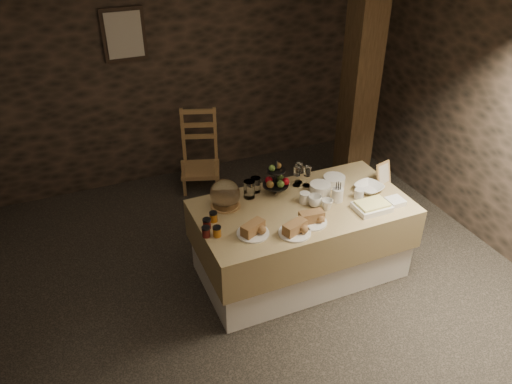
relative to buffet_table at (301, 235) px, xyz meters
name	(u,v)px	position (x,y,z in m)	size (l,w,h in m)	color
ground_plane	(225,312)	(-0.82, -0.22, -0.42)	(5.50, 5.00, 0.01)	black
room_shell	(218,147)	(-0.82, -0.22, 1.14)	(5.52, 5.02, 2.60)	black
buffet_table	(301,235)	(0.00, 0.00, 0.00)	(1.85, 0.98, 0.73)	white
chair	(198,154)	(-0.37, 1.87, -0.01)	(0.55, 0.53, 0.73)	#956C44
timber_column	(360,84)	(1.19, 1.05, 0.88)	(0.30, 0.30, 2.60)	black
framed_picture	(124,35)	(-0.97, 2.24, 1.33)	(0.45, 0.04, 0.55)	black
plate_stack_a	(320,189)	(0.23, 0.11, 0.36)	(0.19, 0.19, 0.10)	white
plate_stack_b	(334,181)	(0.42, 0.20, 0.35)	(0.20, 0.20, 0.09)	white
cutlery_holder	(338,195)	(0.31, -0.04, 0.37)	(0.10, 0.10, 0.12)	white
cup_a	(315,201)	(0.09, -0.04, 0.36)	(0.13, 0.13, 0.10)	white
cup_b	(327,205)	(0.16, -0.13, 0.36)	(0.10, 0.10, 0.09)	white
mug_c	(305,198)	(0.03, 0.04, 0.36)	(0.09, 0.09, 0.10)	white
mug_d	(359,194)	(0.50, -0.09, 0.36)	(0.08, 0.08, 0.09)	white
bowl	(369,188)	(0.66, -0.02, 0.34)	(0.24, 0.24, 0.06)	white
cake_dome	(225,196)	(-0.62, 0.26, 0.42)	(0.26, 0.26, 0.26)	#956C44
fruit_stand	(277,181)	(-0.13, 0.27, 0.44)	(0.23, 0.23, 0.33)	black
bread_platter_left	(253,230)	(-0.56, -0.20, 0.35)	(0.26, 0.26, 0.11)	white
bread_platter_center	(295,229)	(-0.25, -0.33, 0.35)	(0.26, 0.26, 0.11)	white
bread_platter_right	(311,219)	(-0.06, -0.25, 0.35)	(0.26, 0.26, 0.11)	white
jam_jars	(211,227)	(-0.84, -0.03, 0.35)	(0.18, 0.26, 0.07)	#541512
tart_dish	(372,206)	(0.51, -0.28, 0.34)	(0.30, 0.22, 0.07)	white
square_dish	(395,201)	(0.74, -0.28, 0.33)	(0.14, 0.14, 0.04)	white
menu_frame	(384,174)	(0.86, 0.06, 0.40)	(0.17, 0.02, 0.22)	#956C44
storage_jar_a	(249,189)	(-0.37, 0.31, 0.39)	(0.10, 0.10, 0.16)	white
storage_jar_b	(256,185)	(-0.29, 0.37, 0.38)	(0.09, 0.09, 0.14)	white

